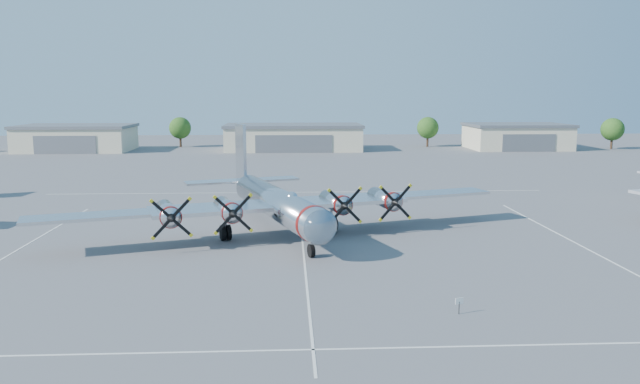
{
  "coord_description": "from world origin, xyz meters",
  "views": [
    {
      "loc": [
        -1.09,
        -49.81,
        11.99
      ],
      "look_at": [
        1.71,
        5.1,
        3.2
      ],
      "focal_mm": 35.0,
      "sensor_mm": 36.0,
      "label": 1
    }
  ],
  "objects_px": {
    "tree_east": "(428,128)",
    "hangar_west": "(76,138)",
    "tree_west": "(180,128)",
    "info_placard": "(459,303)",
    "hangar_center": "(293,137)",
    "hangar_east": "(517,136)",
    "main_bomber_b29": "(274,231)",
    "tree_far_east": "(612,129)"
  },
  "relations": [
    {
      "from": "tree_far_east",
      "to": "info_placard",
      "type": "distance_m",
      "value": 114.55
    },
    {
      "from": "tree_east",
      "to": "info_placard",
      "type": "xyz_separation_m",
      "value": [
        -21.83,
        -105.62,
        -3.57
      ]
    },
    {
      "from": "hangar_east",
      "to": "info_placard",
      "type": "bearing_deg",
      "value": -111.8
    },
    {
      "from": "hangar_east",
      "to": "main_bomber_b29",
      "type": "height_order",
      "value": "hangar_east"
    },
    {
      "from": "hangar_east",
      "to": "main_bomber_b29",
      "type": "bearing_deg",
      "value": -122.72
    },
    {
      "from": "tree_east",
      "to": "main_bomber_b29",
      "type": "xyz_separation_m",
      "value": [
        -32.38,
        -84.44,
        -4.22
      ]
    },
    {
      "from": "hangar_east",
      "to": "tree_far_east",
      "type": "height_order",
      "value": "tree_far_east"
    },
    {
      "from": "hangar_center",
      "to": "main_bomber_b29",
      "type": "distance_m",
      "value": 78.48
    },
    {
      "from": "hangar_west",
      "to": "hangar_east",
      "type": "height_order",
      "value": "same"
    },
    {
      "from": "tree_west",
      "to": "hangar_west",
      "type": "bearing_deg",
      "value": -158.11
    },
    {
      "from": "tree_east",
      "to": "hangar_west",
      "type": "bearing_deg",
      "value": -175.4
    },
    {
      "from": "hangar_center",
      "to": "main_bomber_b29",
      "type": "relative_size",
      "value": 0.72
    },
    {
      "from": "hangar_west",
      "to": "tree_east",
      "type": "height_order",
      "value": "tree_east"
    },
    {
      "from": "hangar_center",
      "to": "info_placard",
      "type": "xyz_separation_m",
      "value": [
        8.17,
        -99.58,
        -2.06
      ]
    },
    {
      "from": "hangar_east",
      "to": "main_bomber_b29",
      "type": "xyz_separation_m",
      "value": [
        -50.38,
        -78.4,
        -2.71
      ]
    },
    {
      "from": "tree_west",
      "to": "tree_east",
      "type": "relative_size",
      "value": 1.0
    },
    {
      "from": "info_placard",
      "to": "hangar_east",
      "type": "bearing_deg",
      "value": 52.19
    },
    {
      "from": "hangar_west",
      "to": "tree_west",
      "type": "height_order",
      "value": "tree_west"
    },
    {
      "from": "hangar_east",
      "to": "tree_west",
      "type": "relative_size",
      "value": 3.1
    },
    {
      "from": "tree_west",
      "to": "info_placard",
      "type": "xyz_separation_m",
      "value": [
        33.17,
        -107.62,
        -3.57
      ]
    },
    {
      "from": "hangar_west",
      "to": "tree_west",
      "type": "relative_size",
      "value": 3.4
    },
    {
      "from": "hangar_east",
      "to": "tree_east",
      "type": "distance_m",
      "value": 19.04
    },
    {
      "from": "tree_west",
      "to": "main_bomber_b29",
      "type": "xyz_separation_m",
      "value": [
        22.62,
        -86.44,
        -4.22
      ]
    },
    {
      "from": "hangar_west",
      "to": "tree_far_east",
      "type": "xyz_separation_m",
      "value": [
        113.0,
        -1.96,
        1.51
      ]
    },
    {
      "from": "tree_west",
      "to": "tree_east",
      "type": "distance_m",
      "value": 55.04
    },
    {
      "from": "tree_east",
      "to": "tree_far_east",
      "type": "relative_size",
      "value": 1.0
    },
    {
      "from": "tree_east",
      "to": "hangar_center",
      "type": "bearing_deg",
      "value": -168.62
    },
    {
      "from": "main_bomber_b29",
      "to": "info_placard",
      "type": "relative_size",
      "value": 43.04
    },
    {
      "from": "hangar_west",
      "to": "tree_east",
      "type": "relative_size",
      "value": 3.4
    },
    {
      "from": "tree_west",
      "to": "tree_east",
      "type": "bearing_deg",
      "value": -2.08
    },
    {
      "from": "hangar_west",
      "to": "tree_west",
      "type": "xyz_separation_m",
      "value": [
        20.0,
        8.04,
        1.51
      ]
    },
    {
      "from": "hangar_east",
      "to": "main_bomber_b29",
      "type": "distance_m",
      "value": 93.23
    },
    {
      "from": "hangar_center",
      "to": "tree_east",
      "type": "bearing_deg",
      "value": 11.38
    },
    {
      "from": "hangar_center",
      "to": "tree_west",
      "type": "xyz_separation_m",
      "value": [
        -25.0,
        8.04,
        1.51
      ]
    },
    {
      "from": "tree_west",
      "to": "tree_far_east",
      "type": "height_order",
      "value": "same"
    },
    {
      "from": "tree_east",
      "to": "tree_far_east",
      "type": "xyz_separation_m",
      "value": [
        38.0,
        -8.0,
        0.0
      ]
    },
    {
      "from": "hangar_center",
      "to": "tree_west",
      "type": "distance_m",
      "value": 26.3
    },
    {
      "from": "hangar_center",
      "to": "tree_far_east",
      "type": "relative_size",
      "value": 4.31
    },
    {
      "from": "hangar_center",
      "to": "main_bomber_b29",
      "type": "height_order",
      "value": "hangar_center"
    },
    {
      "from": "tree_far_east",
      "to": "main_bomber_b29",
      "type": "xyz_separation_m",
      "value": [
        -70.38,
        -76.44,
        -4.22
      ]
    },
    {
      "from": "tree_east",
      "to": "info_placard",
      "type": "relative_size",
      "value": 7.17
    },
    {
      "from": "hangar_east",
      "to": "info_placard",
      "type": "height_order",
      "value": "hangar_east"
    }
  ]
}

